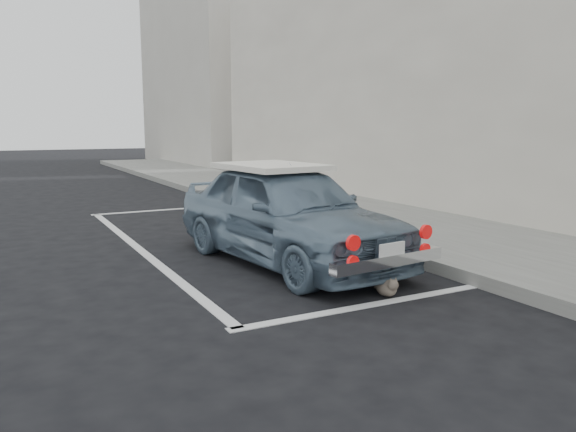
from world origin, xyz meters
The scene contains 9 objects.
ground centered at (0.00, 0.00, 0.00)m, with size 80.00×80.00×0.00m, color black.
sidewalk centered at (3.20, 2.00, 0.07)m, with size 2.80×40.00×0.15m, color slate.
shop_building centered at (6.33, 4.00, 3.49)m, with size 3.50×18.00×7.00m.
building_far centered at (6.35, 20.00, 4.00)m, with size 3.50×10.00×8.00m, color #B0AA9F.
pline_rear centered at (0.50, -0.50, 0.00)m, with size 3.00×0.12×0.01m, color silver.
pline_front centered at (0.50, 6.50, 0.00)m, with size 3.00×0.12×0.01m, color silver.
pline_side centered at (-0.90, 3.00, 0.00)m, with size 0.12×7.00×0.01m, color silver.
retro_coupe centered at (0.57, 1.40, 0.63)m, with size 1.87×3.81×1.25m.
cat centered at (0.78, -0.34, 0.10)m, with size 0.22×0.41×0.22m.
Camera 1 is at (-2.64, -4.68, 1.69)m, focal length 35.00 mm.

